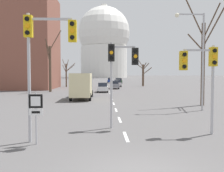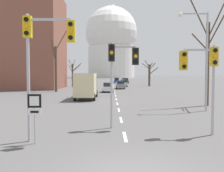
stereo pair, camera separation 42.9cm
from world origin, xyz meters
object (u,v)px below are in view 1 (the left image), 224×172
Objects in this scene: traffic_signal_centre_tall at (120,64)px; sedan_far_left at (115,85)px; traffic_signal_near_left at (43,45)px; route_sign_post at (36,110)px; street_lamp_right at (198,51)px; traffic_signal_near_right at (202,67)px; sedan_mid_centre at (117,83)px; sedan_distant_centre at (103,87)px; sedan_near_left at (118,80)px; delivery_truck at (82,85)px; sedan_near_right at (110,80)px; sedan_far_right at (119,81)px.

traffic_signal_centre_tall reaches higher than sedan_far_left.
route_sign_post is (-0.27, -0.39, -2.86)m from traffic_signal_near_left.
traffic_signal_near_right is at bearing -109.43° from street_lamp_right.
sedan_mid_centre is (6.17, 47.54, -3.53)m from traffic_signal_near_left.
sedan_distant_centre is at bearing 85.01° from traffic_signal_near_left.
sedan_mid_centre reaches higher than sedan_far_left.
sedan_far_left is at bearing -94.59° from sedan_near_left.
sedan_near_left is at bearing 86.59° from traffic_signal_centre_tall.
delivery_truck is (-5.00, -20.32, 0.87)m from sedan_far_left.
traffic_signal_near_left reaches higher than traffic_signal_centre_tall.
sedan_distant_centre is (-2.46, -40.76, -0.07)m from sedan_near_right.
sedan_far_right is 38.20m from sedan_distant_centre.
street_lamp_right is at bearing -69.51° from sedan_distant_centre.
sedan_near_right reaches higher than sedan_distant_centre.
traffic_signal_near_right is at bearing -80.22° from sedan_distant_centre.
sedan_near_right is at bearing 92.57° from sedan_mid_centre.
sedan_far_right is 49.56m from delivery_truck.
traffic_signal_near_right is 1.15× the size of sedan_mid_centre.
traffic_signal_near_left is 1.28× the size of sedan_far_left.
traffic_signal_near_right is 1.00× the size of sedan_far_left.
sedan_far_right is (7.93, 68.19, -3.56)m from traffic_signal_near_left.
sedan_far_right reaches higher than sedan_distant_centre.
route_sign_post reaches higher than sedan_mid_centre.
traffic_signal_near_right is at bearing -90.07° from sedan_near_left.
sedan_mid_centre is at bearing 82.61° from traffic_signal_near_left.
traffic_signal_centre_tall is 1.07× the size of sedan_far_left.
sedan_mid_centre is at bearing -87.43° from sedan_near_right.
traffic_signal_near_left reaches higher than delivery_truck.
traffic_signal_centre_tall is (3.60, 2.81, -0.72)m from traffic_signal_near_left.
street_lamp_right is 1.77× the size of sedan_near_right.
route_sign_post is at bearing -169.05° from traffic_signal_near_right.
sedan_far_left is 0.63× the size of delivery_truck.
delivery_truck is (-5.00, -51.86, 0.84)m from sedan_near_right.
route_sign_post is 14.89m from street_lamp_right.
traffic_signal_centre_tall is 1.27× the size of sedan_near_left.
traffic_signal_centre_tall is 5.46m from route_sign_post.
sedan_near_left is (-2.76, 63.60, -4.19)m from street_lamp_right.
sedan_near_left reaches higher than sedan_far_left.
delivery_truck is (-3.49, 16.45, -1.96)m from traffic_signal_centre_tall.
street_lamp_right is 63.79m from sedan_near_left.
route_sign_post is 71.71m from sedan_near_right.
sedan_near_right is (-5.43, 61.88, -4.15)m from street_lamp_right.
sedan_near_right is at bearing 85.89° from traffic_signal_near_left.
sedan_near_left is at bearing 86.37° from sedan_mid_centre.
sedan_far_right is 0.57× the size of delivery_truck.
traffic_signal_near_left is 68.74m from sedan_far_right.
sedan_near_left is 0.84× the size of sedan_far_left.
street_lamp_right is at bearing -87.51° from sedan_near_left.
sedan_near_left is 0.97× the size of sedan_distant_centre.
sedan_near_left is 4.65m from sedan_far_right.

